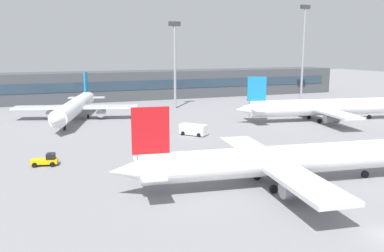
% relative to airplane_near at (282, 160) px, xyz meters
% --- Properties ---
extents(ground_plane, '(400.00, 400.00, 0.00)m').
position_rel_airplane_near_xyz_m(ground_plane, '(1.36, 24.77, -3.07)').
color(ground_plane, gray).
extents(terminal_building, '(147.96, 12.13, 9.00)m').
position_rel_airplane_near_xyz_m(terminal_building, '(1.36, 90.29, 1.43)').
color(terminal_building, '#3F4247').
rests_on(terminal_building, ground_plane).
extents(airplane_near, '(40.78, 28.61, 10.08)m').
position_rel_airplane_near_xyz_m(airplane_near, '(0.00, 0.00, 0.00)').
color(airplane_near, white).
rests_on(airplane_near, ground_plane).
extents(airplane_mid, '(41.39, 29.14, 10.26)m').
position_rel_airplane_near_xyz_m(airplane_mid, '(33.53, 34.77, 0.06)').
color(airplane_mid, white).
rests_on(airplane_mid, ground_plane).
extents(airplane_far, '(28.59, 40.21, 10.14)m').
position_rel_airplane_near_xyz_m(airplane_far, '(-19.16, 55.66, 0.02)').
color(airplane_far, white).
rests_on(airplane_far, ground_plane).
extents(baggage_tug_yellow, '(3.84, 2.42, 1.75)m').
position_rel_airplane_near_xyz_m(baggage_tug_yellow, '(-26.45, 18.86, -2.28)').
color(baggage_tug_yellow, '#F2B20C').
rests_on(baggage_tug_yellow, ground_plane).
extents(service_van_white, '(4.90, 5.25, 2.08)m').
position_rel_airplane_near_xyz_m(service_van_white, '(0.29, 30.67, -1.96)').
color(service_van_white, white).
rests_on(service_van_white, ground_plane).
extents(floodlight_tower_west, '(3.20, 0.80, 29.52)m').
position_rel_airplane_near_xyz_m(floodlight_tower_west, '(52.70, 70.08, 13.76)').
color(floodlight_tower_west, gray).
rests_on(floodlight_tower_west, ground_plane).
extents(floodlight_tower_east, '(3.20, 0.80, 23.27)m').
position_rel_airplane_near_xyz_m(floodlight_tower_east, '(8.27, 65.48, 10.53)').
color(floodlight_tower_east, gray).
rests_on(floodlight_tower_east, ground_plane).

